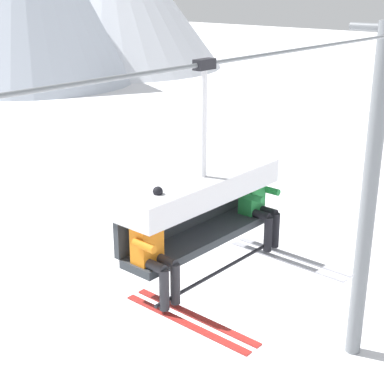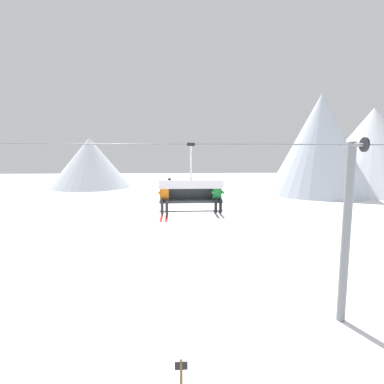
# 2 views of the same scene
# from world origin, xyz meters

# --- Properties ---
(ground_plane) EXTENTS (200.00, 200.00, 0.00)m
(ground_plane) POSITION_xyz_m (0.00, 0.00, 0.00)
(ground_plane) COLOR white
(mountain_peak_west) EXTENTS (17.33, 17.33, 10.66)m
(mountain_peak_west) POSITION_xyz_m (-17.12, 54.07, 5.33)
(mountain_peak_west) COLOR silver
(mountain_peak_west) RESTS_ON ground_plane
(mountain_peak_central) EXTENTS (17.90, 17.90, 17.83)m
(mountain_peak_central) POSITION_xyz_m (26.93, 40.47, 8.92)
(mountain_peak_central) COLOR silver
(mountain_peak_central) RESTS_ON ground_plane
(mountain_peak_east) EXTENTS (23.64, 23.64, 15.84)m
(mountain_peak_east) POSITION_xyz_m (38.57, 43.34, 7.92)
(mountain_peak_east) COLOR white
(mountain_peak_east) RESTS_ON ground_plane
(lift_tower_far) EXTENTS (0.36, 1.88, 7.91)m
(lift_tower_far) POSITION_xyz_m (8.36, -0.02, 4.12)
(lift_tower_far) COLOR slate
(lift_tower_far) RESTS_ON ground_plane
(lift_cable) EXTENTS (18.02, 0.05, 0.05)m
(lift_cable) POSITION_xyz_m (0.35, -0.80, 7.63)
(lift_cable) COLOR slate
(chairlift_chair) EXTENTS (2.41, 0.74, 2.54)m
(chairlift_chair) POSITION_xyz_m (1.70, -0.73, 6.02)
(chairlift_chair) COLOR #33383D
(skier_orange) EXTENTS (0.48, 1.70, 1.34)m
(skier_orange) POSITION_xyz_m (0.71, -0.94, 5.74)
(skier_orange) COLOR orange
(skier_green) EXTENTS (0.46, 1.70, 1.23)m
(skier_green) POSITION_xyz_m (2.69, -0.95, 5.72)
(skier_green) COLOR #23843D
(trail_sign) EXTENTS (0.36, 0.08, 1.60)m
(trail_sign) POSITION_xyz_m (1.23, -4.31, 0.90)
(trail_sign) COLOR brown
(trail_sign) RESTS_ON ground_plane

